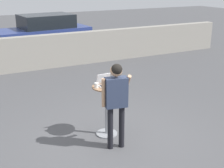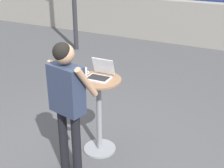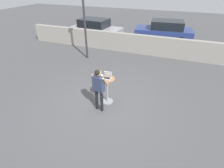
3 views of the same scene
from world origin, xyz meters
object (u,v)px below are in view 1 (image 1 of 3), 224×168
(coffee_mug, at_px, (96,85))
(laptop, at_px, (105,83))
(cafe_table, at_px, (107,106))
(standing_person, at_px, (116,96))
(parked_car_near_street, at_px, (44,32))

(coffee_mug, bearing_deg, laptop, 11.62)
(cafe_table, xyz_separation_m, standing_person, (-0.08, -0.57, 0.44))
(cafe_table, xyz_separation_m, laptop, (-0.00, 0.05, 0.49))
(cafe_table, height_order, standing_person, standing_person)
(cafe_table, height_order, laptop, laptop)
(laptop, height_order, parked_car_near_street, parked_car_near_street)
(cafe_table, distance_m, parked_car_near_street, 8.84)
(cafe_table, bearing_deg, coffee_mug, 177.61)
(laptop, relative_size, parked_car_near_street, 0.07)
(laptop, relative_size, coffee_mug, 2.60)
(laptop, bearing_deg, standing_person, -97.39)
(laptop, bearing_deg, coffee_mug, -168.38)
(parked_car_near_street, bearing_deg, standing_person, -97.26)
(laptop, height_order, standing_person, standing_person)
(coffee_mug, relative_size, standing_person, 0.07)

